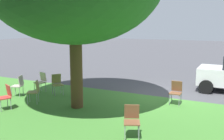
# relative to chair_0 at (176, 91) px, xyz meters

# --- Properties ---
(ground) EXTENTS (80.00, 80.00, 0.00)m
(ground) POSITION_rel_chair_0_xyz_m (0.82, -0.92, -0.52)
(ground) COLOR #424247
(grass_verge) EXTENTS (48.00, 6.00, 0.01)m
(grass_verge) POSITION_rel_chair_0_xyz_m (0.82, 2.28, -0.52)
(grass_verge) COLOR #3D752D
(grass_verge) RESTS_ON ground
(chair_0) EXTENTS (0.42, 0.43, 0.88)m
(chair_0) POSITION_rel_chair_0_xyz_m (0.00, 0.00, 0.00)
(chair_0) COLOR brown
(chair_0) RESTS_ON ground
(chair_1) EXTENTS (0.55, 0.54, 0.88)m
(chair_1) POSITION_rel_chair_0_xyz_m (6.14, 1.84, 0.00)
(chair_1) COLOR #ADA393
(chair_1) RESTS_ON ground
(chair_2) EXTENTS (0.58, 0.57, 0.88)m
(chair_2) POSITION_rel_chair_0_xyz_m (4.83, 2.30, 0.00)
(chair_2) COLOR olive
(chair_2) RESTS_ON ground
(chair_4) EXTENTS (0.55, 0.55, 0.88)m
(chair_4) POSITION_rel_chair_0_xyz_m (5.23, 3.31, 0.00)
(chair_4) COLOR #B7332D
(chair_4) RESTS_ON ground
(chair_5) EXTENTS (0.50, 0.51, 0.88)m
(chair_5) POSITION_rel_chair_0_xyz_m (5.78, 0.88, 0.00)
(chair_5) COLOR beige
(chair_5) RESTS_ON ground
(chair_6) EXTENTS (0.55, 0.55, 0.88)m
(chair_6) POSITION_rel_chair_0_xyz_m (0.37, 3.47, 0.00)
(chair_6) COLOR brown
(chair_6) RESTS_ON ground
(chair_7) EXTENTS (0.58, 0.58, 0.88)m
(chair_7) POSITION_rel_chair_0_xyz_m (4.88, 0.90, 0.00)
(chair_7) COLOR olive
(chair_7) RESTS_ON ground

